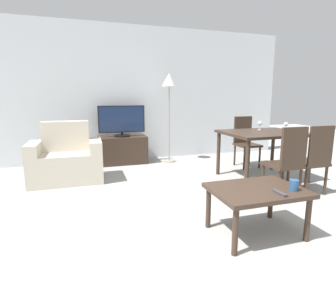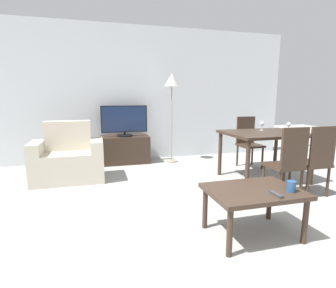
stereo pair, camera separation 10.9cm
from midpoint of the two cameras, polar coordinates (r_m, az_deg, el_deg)
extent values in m
plane|color=#9E9E99|center=(2.11, 8.36, -27.63)|extent=(18.00, 18.00, 0.00)
cube|color=silver|center=(5.48, -9.44, 10.60)|extent=(6.94, 0.06, 2.70)
cube|color=beige|center=(4.35, -21.83, -4.78)|extent=(0.70, 0.61, 0.45)
cube|color=beige|center=(4.46, -22.02, 1.62)|extent=(0.70, 0.20, 0.47)
cube|color=beige|center=(4.39, -27.64, -3.88)|extent=(0.18, 0.61, 0.63)
cube|color=beige|center=(4.31, -16.08, -3.35)|extent=(0.18, 0.61, 0.63)
cube|color=#38281E|center=(5.26, -10.43, -1.27)|extent=(0.94, 0.45, 0.54)
cylinder|color=black|center=(5.21, -10.53, 1.79)|extent=(0.31, 0.31, 0.03)
cylinder|color=black|center=(5.21, -10.55, 2.23)|extent=(0.04, 0.04, 0.05)
cube|color=black|center=(5.18, -10.65, 5.35)|extent=(0.89, 0.04, 0.52)
cube|color=#19284C|center=(5.15, -10.62, 5.33)|extent=(0.86, 0.01, 0.48)
cube|color=#38281E|center=(2.60, 17.64, -9.58)|extent=(0.85, 0.61, 0.04)
cylinder|color=#38281E|center=(2.31, 13.05, -18.11)|extent=(0.05, 0.05, 0.42)
cylinder|color=#38281E|center=(2.73, 27.10, -14.42)|extent=(0.05, 0.05, 0.42)
cylinder|color=#38281E|center=(2.71, 7.61, -13.55)|extent=(0.05, 0.05, 0.42)
cylinder|color=#38281E|center=(3.07, 20.52, -11.18)|extent=(0.05, 0.05, 0.42)
cube|color=#38281E|center=(4.35, 19.30, 2.26)|extent=(1.21, 0.95, 0.04)
cylinder|color=#38281E|center=(3.78, 16.03, -4.55)|extent=(0.06, 0.06, 0.72)
cylinder|color=#38281E|center=(4.46, 27.84, -3.14)|extent=(0.06, 0.06, 0.72)
cylinder|color=#38281E|center=(4.48, 10.24, -2.05)|extent=(0.06, 0.06, 0.72)
cylinder|color=#38281E|center=(5.06, 21.24, -1.18)|extent=(0.06, 0.06, 0.72)
cube|color=#38281E|center=(3.73, 22.79, -4.26)|extent=(0.40, 0.40, 0.04)
cylinder|color=#38281E|center=(3.81, 19.12, -7.10)|extent=(0.04, 0.04, 0.40)
cylinder|color=#38281E|center=(4.01, 22.89, -6.51)|extent=(0.04, 0.04, 0.40)
cylinder|color=#38281E|center=(3.57, 22.20, -8.46)|extent=(0.04, 0.04, 0.40)
cylinder|color=#38281E|center=(3.78, 26.05, -7.74)|extent=(0.04, 0.04, 0.40)
cube|color=#38281E|center=(3.55, 24.95, -0.69)|extent=(0.37, 0.04, 0.50)
cube|color=#38281E|center=(5.09, 16.32, -0.22)|extent=(0.40, 0.40, 0.04)
cylinder|color=#38281E|center=(4.91, 15.65, -3.12)|extent=(0.04, 0.04, 0.40)
cylinder|color=#38281E|center=(5.09, 18.73, -2.83)|extent=(0.04, 0.04, 0.40)
cylinder|color=#38281E|center=(5.18, 13.73, -2.36)|extent=(0.04, 0.04, 0.40)
cylinder|color=#38281E|center=(5.35, 16.71, -2.11)|extent=(0.04, 0.04, 0.40)
cube|color=#38281E|center=(5.20, 15.37, 3.05)|extent=(0.37, 0.04, 0.50)
cube|color=#38281E|center=(4.01, 27.44, -3.65)|extent=(0.40, 0.40, 0.04)
cylinder|color=#38281E|center=(4.07, 23.96, -6.34)|extent=(0.04, 0.04, 0.40)
cylinder|color=#38281E|center=(4.29, 27.25, -5.80)|extent=(0.04, 0.04, 0.40)
cylinder|color=#38281E|center=(3.85, 27.13, -7.53)|extent=(0.04, 0.04, 0.40)
cylinder|color=#38281E|center=(4.07, 30.43, -6.87)|extent=(0.04, 0.04, 0.40)
cube|color=#38281E|center=(3.84, 29.65, -0.31)|extent=(0.37, 0.04, 0.50)
cylinder|color=gray|center=(5.35, -0.33, -3.71)|extent=(0.24, 0.24, 0.02)
cylinder|color=gray|center=(5.23, -0.34, 4.30)|extent=(0.02, 0.02, 1.48)
cone|color=beige|center=(5.21, -0.35, 13.77)|extent=(0.29, 0.29, 0.25)
cube|color=#38383D|center=(2.50, 22.02, -9.88)|extent=(0.04, 0.15, 0.02)
cylinder|color=navy|center=(2.64, 24.64, -8.14)|extent=(0.08, 0.08, 0.10)
cylinder|color=silver|center=(4.57, 23.58, 2.64)|extent=(0.06, 0.06, 0.01)
cylinder|color=silver|center=(4.57, 23.62, 3.13)|extent=(0.01, 0.01, 0.07)
sphere|color=silver|center=(4.56, 23.68, 3.99)|extent=(0.07, 0.07, 0.07)
cylinder|color=silver|center=(4.55, 18.65, 2.93)|extent=(0.06, 0.06, 0.01)
cylinder|color=silver|center=(4.55, 18.67, 3.42)|extent=(0.01, 0.01, 0.07)
sphere|color=silver|center=(4.54, 18.72, 4.28)|extent=(0.07, 0.07, 0.07)
camera|label=1|loc=(0.05, -90.86, -0.15)|focal=28.00mm
camera|label=2|loc=(0.05, 89.14, 0.15)|focal=28.00mm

